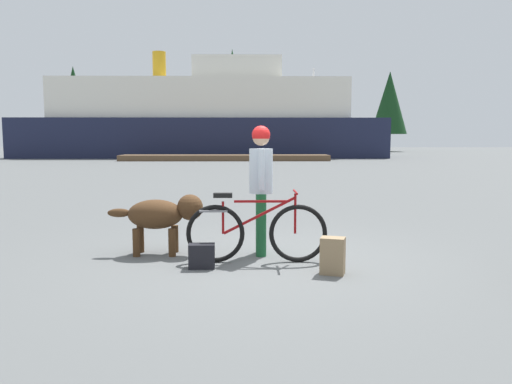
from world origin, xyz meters
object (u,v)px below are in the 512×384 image
(dog, at_px, (162,215))
(backpack, at_px, (333,256))
(person_cyclist, at_px, (261,177))
(ferry_boat, at_px, (204,120))
(bicycle, at_px, (256,232))
(sailboat_moored, at_px, (313,151))
(handbag_pannier, at_px, (202,256))

(dog, relative_size, backpack, 2.99)
(person_cyclist, bearing_deg, ferry_boat, 96.17)
(dog, bearing_deg, bicycle, -20.14)
(backpack, relative_size, sailboat_moored, 0.05)
(bicycle, bearing_deg, handbag_pannier, -156.76)
(ferry_boat, bearing_deg, person_cyclist, -83.83)
(person_cyclist, xyz_separation_m, sailboat_moored, (5.18, 34.97, -0.60))
(ferry_boat, bearing_deg, dog, -85.96)
(person_cyclist, distance_m, dog, 1.46)
(dog, height_order, handbag_pannier, dog)
(backpack, distance_m, ferry_boat, 37.66)
(backpack, bearing_deg, person_cyclist, 128.83)
(person_cyclist, relative_size, ferry_boat, 0.06)
(dog, bearing_deg, backpack, -25.69)
(handbag_pannier, bearing_deg, ferry_boat, 94.89)
(dog, bearing_deg, ferry_boat, 94.04)
(person_cyclist, bearing_deg, sailboat_moored, 81.57)
(bicycle, distance_m, backpack, 1.09)
(bicycle, bearing_deg, backpack, -32.77)
(bicycle, relative_size, person_cyclist, 1.03)
(dog, bearing_deg, person_cyclist, -1.15)
(dog, height_order, sailboat_moored, sailboat_moored)
(bicycle, relative_size, dog, 1.39)
(bicycle, distance_m, person_cyclist, 0.81)
(ferry_boat, bearing_deg, bicycle, -84.02)
(bicycle, height_order, backpack, bicycle)
(handbag_pannier, xyz_separation_m, ferry_boat, (-3.16, 36.96, 2.93))
(bicycle, distance_m, sailboat_moored, 35.80)
(bicycle, height_order, dog, bicycle)
(bicycle, bearing_deg, ferry_boat, 95.98)
(bicycle, xyz_separation_m, ferry_boat, (-3.84, 36.67, 2.68))
(backpack, xyz_separation_m, handbag_pannier, (-1.58, 0.29, -0.07))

